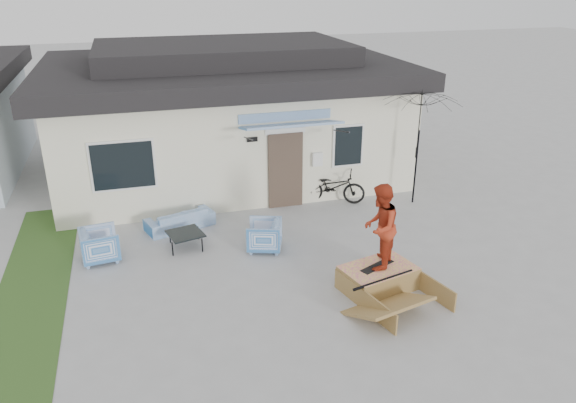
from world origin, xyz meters
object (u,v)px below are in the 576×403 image
object	(u,v)px
loveseat	(179,216)
patio_umbrella	(418,143)
coffee_table	(186,240)
skate_ramp	(378,278)
skateboard	(377,266)
bicycle	(333,183)
armchair_right	(264,234)
skater	(380,225)
armchair_left	(100,243)

from	to	relation	value
loveseat	patio_umbrella	size ratio (longest dim) A/B	0.69
coffee_table	patio_umbrella	xyz separation A→B (m)	(6.48, 0.98, 1.56)
loveseat	skate_ramp	bearing A→B (deg)	113.80
coffee_table	skateboard	size ratio (longest dim) A/B	0.92
bicycle	patio_umbrella	xyz separation A→B (m)	(2.18, -0.64, 1.17)
armchair_right	skateboard	world-z (taller)	armchair_right
armchair_right	skater	distance (m)	3.10
armchair_right	skateboard	bearing A→B (deg)	57.49
patio_umbrella	skate_ramp	distance (m)	5.10
armchair_right	skateboard	distance (m)	2.93
patio_umbrella	skateboard	xyz separation A→B (m)	(-2.90, -3.88, -1.24)
armchair_right	skater	bearing A→B (deg)	57.49
armchair_right	patio_umbrella	xyz separation A→B (m)	(4.72, 1.59, 1.35)
bicycle	skater	world-z (taller)	skater
loveseat	skate_ramp	world-z (taller)	loveseat
armchair_right	skate_ramp	distance (m)	2.97
armchair_left	coffee_table	size ratio (longest dim) A/B	1.08
coffee_table	skater	world-z (taller)	skater
patio_umbrella	skate_ramp	bearing A→B (deg)	-126.32
loveseat	skater	bearing A→B (deg)	114.04
patio_umbrella	skateboard	size ratio (longest dim) A/B	3.02
bicycle	skateboard	world-z (taller)	bicycle
armchair_left	bicycle	xyz separation A→B (m)	(6.22, 1.70, 0.16)
loveseat	armchair_left	distance (m)	2.23
loveseat	armchair_right	xyz separation A→B (m)	(1.79, -1.72, 0.06)
armchair_left	skateboard	xyz separation A→B (m)	(5.50, -2.82, 0.10)
skater	coffee_table	bearing A→B (deg)	-92.51
armchair_left	bicycle	size ratio (longest dim) A/B	0.46
loveseat	skate_ramp	xyz separation A→B (m)	(3.62, -4.05, -0.09)
loveseat	coffee_table	size ratio (longest dim) A/B	2.24
armchair_left	skate_ramp	bearing A→B (deg)	-124.97
bicycle	armchair_left	bearing A→B (deg)	130.26
bicycle	skate_ramp	xyz separation A→B (m)	(-0.71, -4.56, -0.33)
bicycle	skate_ramp	distance (m)	4.63
loveseat	patio_umbrella	world-z (taller)	patio_umbrella
bicycle	skater	bearing A→B (deg)	-164.06
skate_ramp	skateboard	distance (m)	0.27
loveseat	armchair_right	distance (m)	2.48
coffee_table	skate_ramp	bearing A→B (deg)	-39.27
loveseat	skate_ramp	size ratio (longest dim) A/B	0.89
skate_ramp	armchair_right	bearing A→B (deg)	114.28
loveseat	coffee_table	distance (m)	1.12
bicycle	skater	size ratio (longest dim) A/B	1.01
coffee_table	skater	bearing A→B (deg)	-38.91
skateboard	skater	world-z (taller)	skater
coffee_table	patio_umbrella	size ratio (longest dim) A/B	0.31
skate_ramp	patio_umbrella	bearing A→B (deg)	39.81
armchair_left	bicycle	bearing A→B (deg)	-82.23
coffee_table	skateboard	world-z (taller)	skateboard
patio_umbrella	skate_ramp	xyz separation A→B (m)	(-2.88, -3.92, -1.51)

